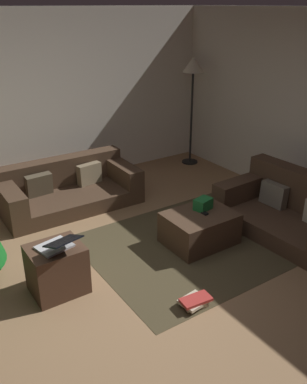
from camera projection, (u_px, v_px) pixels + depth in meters
The scene contains 12 objects.
ground_plane at pixel (136, 290), 4.20m from camera, with size 6.40×6.40×0.00m, color #93704C.
rear_partition at pixel (21, 104), 6.04m from camera, with size 6.40×0.12×2.60m, color silver.
couch_left at pixel (67, 188), 5.92m from camera, with size 1.90×0.96×0.61m.
couch_right at pixel (292, 212), 5.19m from camera, with size 1.01×1.73×0.72m.
ottoman at pixel (200, 228), 4.96m from camera, with size 0.80×0.61×0.39m, color #473323.
gift_box at pixel (203, 204), 4.97m from camera, with size 0.21×0.15×0.14m, color #19662D.
tv_remote at pixel (202, 212), 4.90m from camera, with size 0.05×0.16×0.02m, color black.
side_table at pixel (57, 269), 4.10m from camera, with size 0.52×0.44×0.50m, color #4C3323.
laptop at pixel (58, 245), 3.93m from camera, with size 0.39×0.47×0.19m.
book_stack at pixel (195, 302), 3.96m from camera, with size 0.31×0.24×0.10m.
corner_lamp at pixel (193, 74), 6.92m from camera, with size 0.36×0.36×1.83m.
area_rug at pixel (199, 242), 5.04m from camera, with size 2.60×2.00×0.01m, color #463D27.
Camera 1 is at (-1.75, -2.93, 2.64)m, focal length 39.06 mm.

